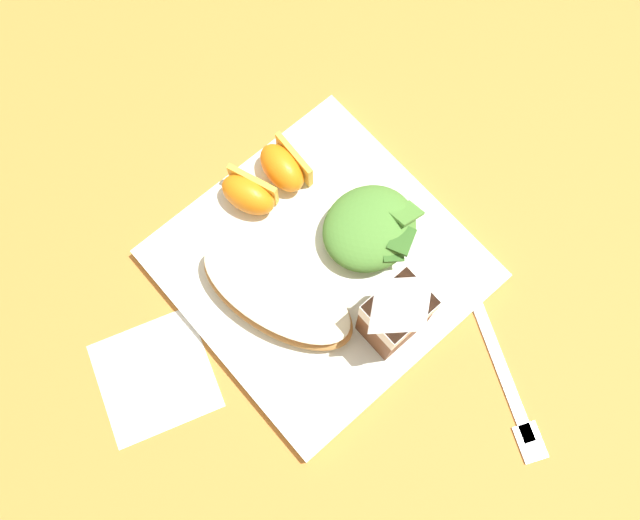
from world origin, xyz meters
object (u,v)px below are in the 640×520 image
object	(u,v)px
white_plate	(320,265)
cheesy_pizza_bread	(279,296)
orange_wedge_middle	(249,193)
milk_carton	(397,313)
orange_wedge_front	(284,167)
paper_napkin	(155,376)
metal_fork	(508,383)
green_salad_pile	(370,228)

from	to	relation	value
white_plate	cheesy_pizza_bread	bearing A→B (deg)	3.40
orange_wedge_middle	cheesy_pizza_bread	bearing A→B (deg)	65.57
milk_carton	orange_wedge_middle	world-z (taller)	milk_carton
milk_carton	orange_wedge_front	world-z (taller)	milk_carton
white_plate	milk_carton	bearing A→B (deg)	95.58
milk_carton	paper_napkin	distance (m)	0.25
paper_napkin	milk_carton	bearing A→B (deg)	150.19
cheesy_pizza_bread	milk_carton	distance (m)	0.12
milk_carton	orange_wedge_middle	xyz separation A→B (m)	(0.02, -0.20, -0.04)
cheesy_pizza_bread	orange_wedge_middle	xyz separation A→B (m)	(-0.05, -0.10, 0.00)
white_plate	orange_wedge_front	size ratio (longest dim) A/B	4.52
orange_wedge_front	metal_fork	world-z (taller)	orange_wedge_front
cheesy_pizza_bread	metal_fork	size ratio (longest dim) A/B	1.04
cheesy_pizza_bread	milk_carton	world-z (taller)	milk_carton
paper_napkin	white_plate	bearing A→B (deg)	173.33
milk_carton	green_salad_pile	bearing A→B (deg)	-119.66
milk_carton	paper_napkin	size ratio (longest dim) A/B	1.00
cheesy_pizza_bread	orange_wedge_middle	world-z (taller)	orange_wedge_middle
orange_wedge_front	paper_napkin	distance (m)	0.25
orange_wedge_middle	paper_napkin	bearing A→B (deg)	22.12
orange_wedge_front	orange_wedge_middle	world-z (taller)	same
orange_wedge_middle	orange_wedge_front	bearing A→B (deg)	179.08
green_salad_pile	metal_fork	size ratio (longest dim) A/B	0.56
white_plate	paper_napkin	world-z (taller)	white_plate
green_salad_pile	paper_napkin	bearing A→B (deg)	-7.45
white_plate	orange_wedge_middle	bearing A→B (deg)	-84.68
cheesy_pizza_bread	orange_wedge_front	size ratio (longest dim) A/B	3.00
white_plate	orange_wedge_middle	distance (m)	0.10
white_plate	orange_wedge_middle	world-z (taller)	orange_wedge_middle
milk_carton	orange_wedge_middle	size ratio (longest dim) A/B	1.61
green_salad_pile	orange_wedge_middle	world-z (taller)	green_salad_pile
green_salad_pile	cheesy_pizza_bread	bearing A→B (deg)	-3.49
milk_carton	metal_fork	size ratio (longest dim) A/B	0.62
white_plate	cheesy_pizza_bread	xyz separation A→B (m)	(0.06, 0.00, 0.03)
white_plate	milk_carton	size ratio (longest dim) A/B	2.55
white_plate	metal_fork	xyz separation A→B (m)	(-0.06, 0.21, -0.01)
white_plate	milk_carton	world-z (taller)	milk_carton
green_salad_pile	metal_fork	xyz separation A→B (m)	(-0.00, 0.20, -0.03)
white_plate	metal_fork	bearing A→B (deg)	105.81
cheesy_pizza_bread	orange_wedge_front	bearing A→B (deg)	-132.10
white_plate	paper_napkin	size ratio (longest dim) A/B	2.55
paper_napkin	metal_fork	world-z (taller)	metal_fork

